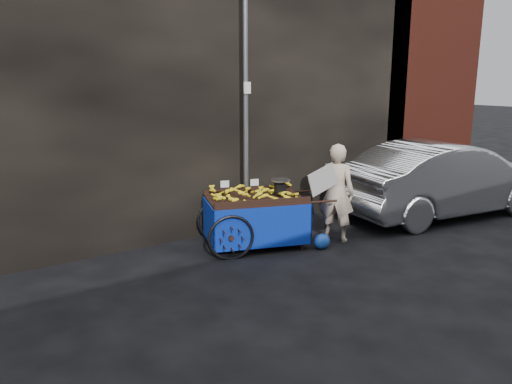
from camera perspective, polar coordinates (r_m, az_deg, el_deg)
ground at (r=7.23m, az=2.57°, el=-7.78°), size 80.00×80.00×0.00m
building_wall at (r=9.16m, az=-5.27°, el=12.56°), size 13.50×2.00×5.00m
street_pole at (r=8.01m, az=-1.19°, el=9.02°), size 0.12×0.10×4.00m
banana_cart at (r=7.63m, az=-0.38°, el=-1.30°), size 2.20×1.50×1.10m
vendor at (r=7.97m, az=9.14°, el=-0.07°), size 0.98×0.68×1.56m
plastic_bag at (r=7.71m, az=7.55°, el=-5.60°), size 0.26×0.21×0.24m
parked_car at (r=10.00m, az=20.78°, el=1.41°), size 4.41×2.06×1.40m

